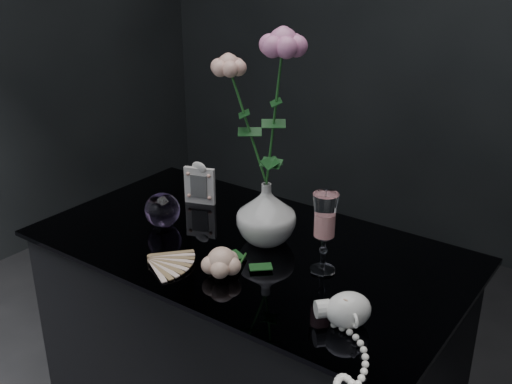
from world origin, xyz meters
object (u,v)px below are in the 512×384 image
Objects in this scene: vase at (266,213)px; paperweight at (162,210)px; wine_glass at (324,234)px; picture_frame at (200,183)px; pearl_jar at (348,308)px; loose_rose at (221,262)px.

vase is 0.28m from paperweight.
wine_glass reaches higher than picture_frame.
wine_glass is 0.73× the size of pearl_jar.
pearl_jar is at bearing -46.57° from wine_glass.
loose_rose is at bearing -61.77° from picture_frame.
wine_glass is at bearing -13.52° from vase.
picture_frame is at bearing 96.48° from paperweight.
vase is 1.67× the size of paperweight.
pearl_jar is (0.61, -0.28, -0.02)m from picture_frame.
paperweight is (-0.27, -0.09, -0.03)m from vase.
wine_glass is 0.23m from loose_rose.
picture_frame is at bearing 124.98° from loose_rose.
vase reaches higher than paperweight.
vase is at bearing -35.54° from picture_frame.
paperweight is (-0.45, -0.04, -0.05)m from wine_glass.
wine_glass is at bearing 176.22° from pearl_jar.
wine_glass reaches higher than paperweight.
vase is 0.19m from wine_glass.
loose_rose is at bearing -138.10° from pearl_jar.
paperweight is 0.30m from loose_rose.
wine_glass is 0.45m from paperweight.
vase reaches higher than picture_frame.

